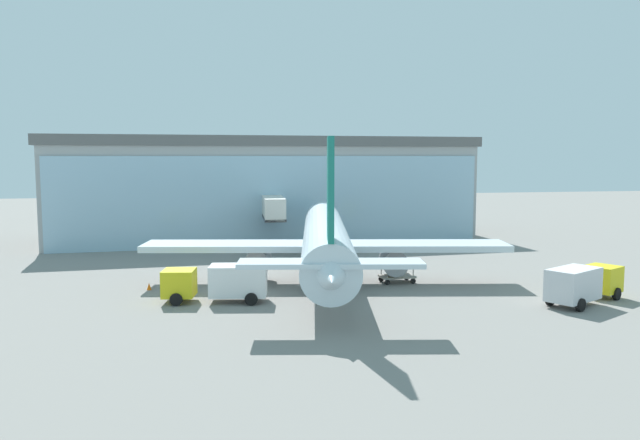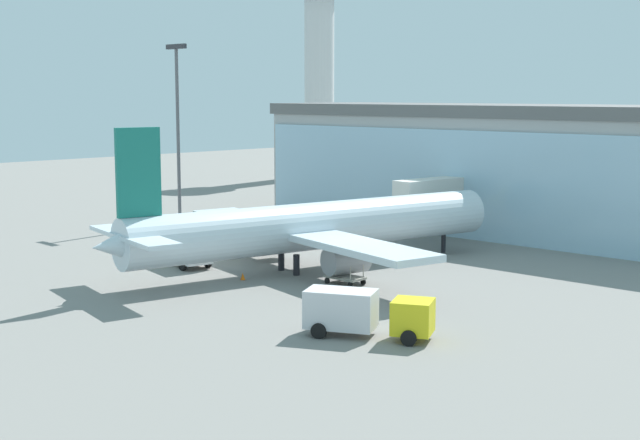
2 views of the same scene
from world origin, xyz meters
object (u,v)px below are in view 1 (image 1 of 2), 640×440
object	(u,v)px
safety_cone_nose	(332,294)
safety_cone_wingtip	(149,286)
jet_bridge	(273,208)
airplane	(326,240)
baggage_cart	(397,277)
catering_truck	(219,282)
fuel_truck	(583,283)

from	to	relation	value
safety_cone_nose	safety_cone_wingtip	size ratio (longest dim) A/B	1.00
jet_bridge	safety_cone_nose	size ratio (longest dim) A/B	20.53
safety_cone_nose	airplane	bearing A→B (deg)	82.94
safety_cone_nose	baggage_cart	bearing A→B (deg)	34.60
catering_truck	baggage_cart	bearing A→B (deg)	-154.63
fuel_truck	safety_cone_nose	distance (m)	17.79
airplane	safety_cone_nose	size ratio (longest dim) A/B	65.65
fuel_truck	safety_cone_nose	size ratio (longest dim) A/B	13.55
catering_truck	fuel_truck	distance (m)	25.76
catering_truck	safety_cone_wingtip	size ratio (longest dim) A/B	13.75
catering_truck	safety_cone_wingtip	world-z (taller)	catering_truck
airplane	fuel_truck	size ratio (longest dim) A/B	4.84
airplane	catering_truck	distance (m)	10.90
jet_bridge	catering_truck	bearing A→B (deg)	168.38
airplane	jet_bridge	bearing A→B (deg)	16.69
jet_bridge	fuel_truck	size ratio (longest dim) A/B	1.51
catering_truck	safety_cone_wingtip	xyz separation A→B (m)	(-5.25, 5.12, -1.19)
safety_cone_nose	safety_cone_wingtip	xyz separation A→B (m)	(-13.41, 5.42, 0.00)
jet_bridge	safety_cone_nose	bearing A→B (deg)	-173.51
jet_bridge	fuel_truck	world-z (taller)	jet_bridge
safety_cone_wingtip	jet_bridge	bearing A→B (deg)	59.20
fuel_truck	safety_cone_nose	world-z (taller)	fuel_truck
fuel_truck	safety_cone_wingtip	size ratio (longest dim) A/B	13.55
fuel_truck	safety_cone_nose	xyz separation A→B (m)	(-17.05, 4.95, -1.19)
jet_bridge	baggage_cart	xyz separation A→B (m)	(7.79, -21.18, -4.01)
jet_bridge	airplane	distance (m)	19.52
safety_cone_nose	safety_cone_wingtip	distance (m)	14.47
airplane	fuel_truck	xyz separation A→B (m)	(16.28, -11.18, -1.95)
baggage_cart	safety_cone_wingtip	distance (m)	19.84
catering_truck	fuel_truck	xyz separation A→B (m)	(25.22, -5.26, 0.00)
fuel_truck	baggage_cart	size ratio (longest dim) A/B	2.58
jet_bridge	airplane	xyz separation A→B (m)	(2.16, -19.37, -1.10)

